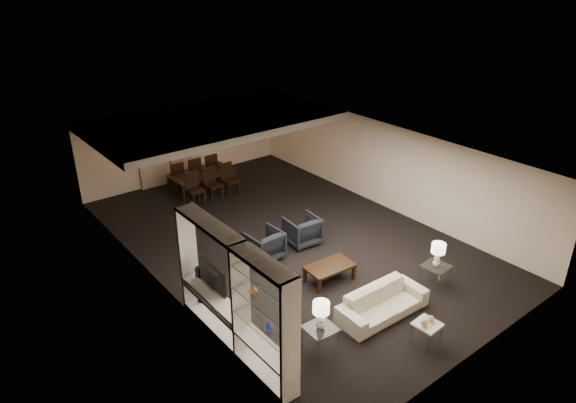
{
  "coord_description": "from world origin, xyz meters",
  "views": [
    {
      "loc": [
        -7.24,
        -9.2,
        6.61
      ],
      "look_at": [
        0.0,
        0.0,
        1.1
      ],
      "focal_mm": 32.0,
      "sensor_mm": 36.0,
      "label": 1
    }
  ],
  "objects_px": {
    "armchair_left": "(264,245)",
    "television": "(207,277)",
    "table_lamp_right": "(438,255)",
    "side_table_left": "(320,339)",
    "armchair_right": "(302,230)",
    "sofa": "(383,303)",
    "marble_table": "(426,333)",
    "chair_nm": "(213,185)",
    "chair_fl": "(175,176)",
    "floor_speaker": "(200,287)",
    "vase_amber": "(253,290)",
    "pendant_light": "(223,135)",
    "side_table_right": "(435,276)",
    "chair_fm": "(192,172)",
    "chair_nl": "(196,190)",
    "chair_fr": "(209,168)",
    "vase_blue": "(268,327)",
    "dining_table": "(203,183)",
    "coffee_table": "(329,273)",
    "table_lamp_left": "(321,315)",
    "floor_lamp": "(170,164)",
    "chair_nr": "(230,180)"
  },
  "relations": [
    {
      "from": "armchair_left",
      "to": "armchair_right",
      "type": "xyz_separation_m",
      "value": [
        1.2,
        -0.0,
        0.0
      ]
    },
    {
      "from": "floor_lamp",
      "to": "pendant_light",
      "type": "bearing_deg",
      "value": -44.29
    },
    {
      "from": "table_lamp_right",
      "to": "chair_fm",
      "type": "bearing_deg",
      "value": 100.36
    },
    {
      "from": "pendant_light",
      "to": "television",
      "type": "bearing_deg",
      "value": -124.96
    },
    {
      "from": "armchair_left",
      "to": "television",
      "type": "bearing_deg",
      "value": 27.06
    },
    {
      "from": "table_lamp_right",
      "to": "floor_speaker",
      "type": "bearing_deg",
      "value": 150.4
    },
    {
      "from": "table_lamp_left",
      "to": "floor_speaker",
      "type": "bearing_deg",
      "value": 112.95
    },
    {
      "from": "dining_table",
      "to": "floor_lamp",
      "type": "bearing_deg",
      "value": 134.69
    },
    {
      "from": "pendant_light",
      "to": "sofa",
      "type": "xyz_separation_m",
      "value": [
        -0.72,
        -7.16,
        -1.63
      ]
    },
    {
      "from": "armchair_right",
      "to": "floor_speaker",
      "type": "relative_size",
      "value": 0.84
    },
    {
      "from": "coffee_table",
      "to": "sofa",
      "type": "bearing_deg",
      "value": -90.0
    },
    {
      "from": "side_table_right",
      "to": "chair_fm",
      "type": "height_order",
      "value": "chair_fm"
    },
    {
      "from": "coffee_table",
      "to": "side_table_right",
      "type": "height_order",
      "value": "side_table_right"
    },
    {
      "from": "marble_table",
      "to": "dining_table",
      "type": "height_order",
      "value": "dining_table"
    },
    {
      "from": "side_table_right",
      "to": "coffee_table",
      "type": "bearing_deg",
      "value": 136.74
    },
    {
      "from": "armchair_right",
      "to": "side_table_right",
      "type": "height_order",
      "value": "armchair_right"
    },
    {
      "from": "vase_blue",
      "to": "chair_fr",
      "type": "relative_size",
      "value": 0.16
    },
    {
      "from": "table_lamp_right",
      "to": "side_table_left",
      "type": "bearing_deg",
      "value": 180.0
    },
    {
      "from": "chair_nl",
      "to": "vase_blue",
      "type": "bearing_deg",
      "value": -109.48
    },
    {
      "from": "pendant_light",
      "to": "marble_table",
      "type": "bearing_deg",
      "value": -95.01
    },
    {
      "from": "floor_lamp",
      "to": "floor_speaker",
      "type": "bearing_deg",
      "value": -111.32
    },
    {
      "from": "chair_nl",
      "to": "television",
      "type": "bearing_deg",
      "value": -116.31
    },
    {
      "from": "table_lamp_right",
      "to": "vase_amber",
      "type": "xyz_separation_m",
      "value": [
        -4.59,
        0.4,
        0.85
      ]
    },
    {
      "from": "armchair_right",
      "to": "coffee_table",
      "type": "bearing_deg",
      "value": 76.07
    },
    {
      "from": "armchair_right",
      "to": "dining_table",
      "type": "distance_m",
      "value": 4.36
    },
    {
      "from": "table_lamp_left",
      "to": "sofa",
      "type": "bearing_deg",
      "value": 0.0
    },
    {
      "from": "coffee_table",
      "to": "chair_fr",
      "type": "relative_size",
      "value": 1.09
    },
    {
      "from": "side_table_right",
      "to": "chair_nr",
      "type": "height_order",
      "value": "chair_nr"
    },
    {
      "from": "coffee_table",
      "to": "armchair_right",
      "type": "xyz_separation_m",
      "value": [
        0.6,
        1.7,
        0.17
      ]
    },
    {
      "from": "marble_table",
      "to": "chair_nm",
      "type": "distance_m",
      "value": 8.1
    },
    {
      "from": "side_table_right",
      "to": "vase_blue",
      "type": "relative_size",
      "value": 3.36
    },
    {
      "from": "coffee_table",
      "to": "chair_fr",
      "type": "height_order",
      "value": "chair_fr"
    },
    {
      "from": "vase_amber",
      "to": "chair_nl",
      "type": "bearing_deg",
      "value": 69.46
    },
    {
      "from": "floor_speaker",
      "to": "vase_amber",
      "type": "bearing_deg",
      "value": -113.61
    },
    {
      "from": "television",
      "to": "chair_fr",
      "type": "height_order",
      "value": "television"
    },
    {
      "from": "coffee_table",
      "to": "table_lamp_left",
      "type": "distance_m",
      "value": 2.41
    },
    {
      "from": "armchair_left",
      "to": "marble_table",
      "type": "height_order",
      "value": "armchair_left"
    },
    {
      "from": "coffee_table",
      "to": "table_lamp_right",
      "type": "distance_m",
      "value": 2.41
    },
    {
      "from": "side_table_left",
      "to": "chair_nm",
      "type": "bearing_deg",
      "value": 74.92
    },
    {
      "from": "television",
      "to": "vase_blue",
      "type": "distance_m",
      "value": 2.06
    },
    {
      "from": "television",
      "to": "chair_fl",
      "type": "xyz_separation_m",
      "value": [
        2.44,
        6.25,
        -0.53
      ]
    },
    {
      "from": "floor_lamp",
      "to": "chair_nm",
      "type": "bearing_deg",
      "value": -63.16
    },
    {
      "from": "coffee_table",
      "to": "floor_lamp",
      "type": "xyz_separation_m",
      "value": [
        -0.51,
        6.76,
        0.73
      ]
    },
    {
      "from": "side_table_right",
      "to": "floor_lamp",
      "type": "bearing_deg",
      "value": 104.79
    },
    {
      "from": "armchair_right",
      "to": "sofa",
      "type": "bearing_deg",
      "value": 85.21
    },
    {
      "from": "chair_nl",
      "to": "armchair_right",
      "type": "bearing_deg",
      "value": -74.69
    },
    {
      "from": "chair_nl",
      "to": "side_table_right",
      "type": "bearing_deg",
      "value": -73.24
    },
    {
      "from": "side_table_right",
      "to": "chair_fr",
      "type": "xyz_separation_m",
      "value": [
        -0.92,
        8.29,
        0.25
      ]
    },
    {
      "from": "marble_table",
      "to": "television",
      "type": "bearing_deg",
      "value": 132.32
    },
    {
      "from": "armchair_right",
      "to": "chair_nl",
      "type": "distance_m",
      "value": 3.83
    }
  ]
}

